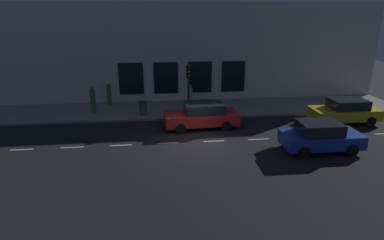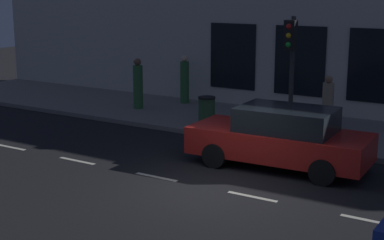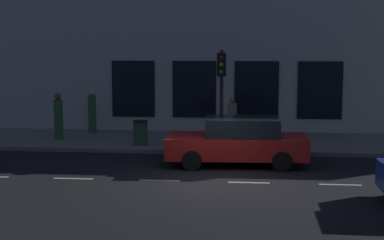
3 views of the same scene
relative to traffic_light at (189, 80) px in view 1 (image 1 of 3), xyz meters
name	(u,v)px [view 1 (image 1 of 3)]	position (x,y,z in m)	size (l,w,h in m)	color
ground_plane	(196,142)	(-4.33, 0.01, -2.67)	(60.00, 60.00, 0.00)	black
sidewalk	(186,109)	(1.92, 0.01, -2.60)	(4.50, 32.00, 0.15)	gray
building_facade	(182,54)	(4.47, 0.01, 1.14)	(0.65, 32.00, 7.64)	beige
lane_centre_line	(214,141)	(-4.33, -0.99, -2.67)	(0.12, 27.20, 0.01)	beige
traffic_light	(189,80)	(0.00, 0.00, 0.00)	(0.48, 0.32, 3.60)	#2D2D30
parked_car_0	(202,115)	(-1.97, -0.63, -1.88)	(2.07, 4.65, 1.58)	red
parked_car_1	(321,136)	(-6.18, -6.32, -1.88)	(1.99, 4.08, 1.58)	#1E389E
parked_car_2	(345,111)	(-2.10, -10.08, -1.88)	(1.96, 4.33, 1.58)	gold
pedestrian_0	(93,101)	(1.57, 6.60, -1.65)	(0.43, 0.43, 1.86)	#336B38
pedestrian_1	(190,96)	(2.38, -0.34, -1.76)	(0.39, 0.39, 1.66)	gray
pedestrian_2	(109,94)	(3.36, 5.71, -1.64)	(0.45, 0.45, 1.86)	#336B38
trash_bin	(143,108)	(0.59, 3.09, -2.05)	(0.56, 0.56, 0.93)	#2D5633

